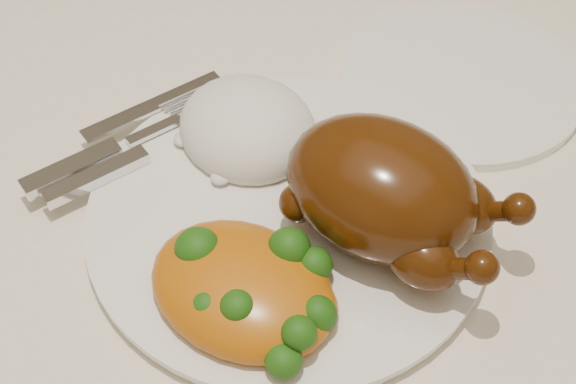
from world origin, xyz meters
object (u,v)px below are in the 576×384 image
Objects in this scene: dining_table at (202,174)px; side_plate at (461,80)px; roast_chicken at (386,191)px; dinner_plate at (288,216)px.

dining_table is 7.90× the size of side_plate.
side_plate is at bearing 39.32° from dining_table.
dining_table is at bearing 166.79° from roast_chicken.
dinner_plate is 0.08m from roast_chicken.
dining_table is 0.19m from dinner_plate.
dinner_plate reaches higher than dining_table.
roast_chicken is (0.06, 0.02, 0.05)m from dinner_plate.
roast_chicken is (0.21, -0.04, 0.16)m from dining_table.
dinner_plate is at bearing -23.11° from dining_table.
side_plate is (0.03, 0.21, -0.00)m from dinner_plate.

